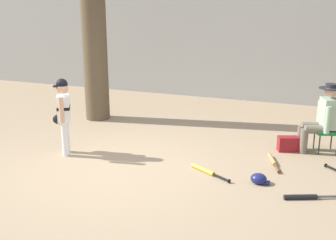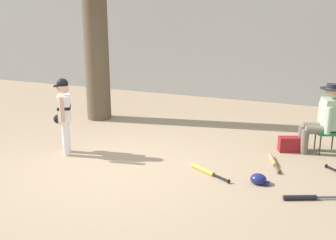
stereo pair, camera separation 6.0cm
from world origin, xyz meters
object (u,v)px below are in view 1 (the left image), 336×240
bat_yellow_trainer (206,171)px  batting_helmet_navy (259,179)px  tree_near_player (94,22)px  folding_stool (327,132)px  handbag_beside_stool (288,144)px  bat_black_composite (305,197)px  bat_wood_tan (273,161)px  young_ballplayer (63,112)px  seated_spectator (322,116)px

bat_yellow_trainer → batting_helmet_navy: size_ratio=2.63×
tree_near_player → folding_stool: bearing=-4.9°
folding_stool → handbag_beside_stool: (-0.61, -0.21, -0.23)m
bat_black_composite → bat_wood_tan: (-0.57, 1.15, 0.00)m
young_ballplayer → bat_black_composite: bearing=-3.7°
young_ballplayer → folding_stool: size_ratio=2.57×
bat_black_composite → bat_wood_tan: 1.29m
seated_spectator → bat_yellow_trainer: bearing=-133.5°
bat_wood_tan → tree_near_player: bearing=162.4°
young_ballplayer → seated_spectator: size_ratio=1.09×
handbag_beside_stool → batting_helmet_navy: handbag_beside_stool is taller
handbag_beside_stool → young_ballplayer: bearing=-156.0°
batting_helmet_navy → tree_near_player: bearing=151.5°
bat_yellow_trainer → bat_wood_tan: same height
tree_near_player → young_ballplayer: tree_near_player is taller
seated_spectator → bat_black_composite: 2.09m
bat_wood_tan → batting_helmet_navy: bearing=-95.1°
tree_near_player → seated_spectator: 5.00m
tree_near_player → bat_wood_tan: bearing=-17.6°
folding_stool → bat_yellow_trainer: (-1.65, -1.68, -0.33)m
folding_stool → batting_helmet_navy: (-0.84, -1.76, -0.30)m
handbag_beside_stool → batting_helmet_navy: size_ratio=1.25×
bat_yellow_trainer → young_ballplayer: bearing=-177.6°
handbag_beside_stool → bat_yellow_trainer: 1.81m
handbag_beside_stool → bat_black_composite: size_ratio=0.49×
young_ballplayer → folding_stool: young_ballplayer is taller
bat_yellow_trainer → handbag_beside_stool: bearing=54.5°
tree_near_player → bat_wood_tan: (4.08, -1.30, -2.10)m
folding_stool → batting_helmet_navy: 1.97m
bat_black_composite → handbag_beside_stool: bearing=102.6°
tree_near_player → bat_black_composite: (4.65, -2.45, -2.10)m
young_ballplayer → bat_wood_tan: young_ballplayer is taller
bat_wood_tan → folding_stool: bearing=49.0°
tree_near_player → young_ballplayer: size_ratio=3.88×
seated_spectator → folding_stool: bearing=18.6°
tree_near_player → folding_stool: 5.18m
bat_wood_tan → young_ballplayer: bearing=-165.0°
young_ballplayer → batting_helmet_navy: size_ratio=4.78×
batting_helmet_navy → bat_wood_tan: bearing=84.9°
young_ballplayer → seated_spectator: bearing=23.4°
folding_stool → bat_wood_tan: folding_stool is taller
young_ballplayer → bat_wood_tan: (3.36, 0.90, -0.71)m
folding_stool → bat_yellow_trainer: 2.38m
folding_stool → bat_yellow_trainer: bearing=-134.6°
bat_black_composite → bat_yellow_trainer: 1.50m
folding_stool → bat_yellow_trainer: size_ratio=0.71×
seated_spectator → bat_black_composite: bearing=-93.0°
tree_near_player → handbag_beside_stool: bearing=-8.4°
batting_helmet_navy → seated_spectator: bearing=66.6°
tree_near_player → bat_wood_tan: tree_near_player is taller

